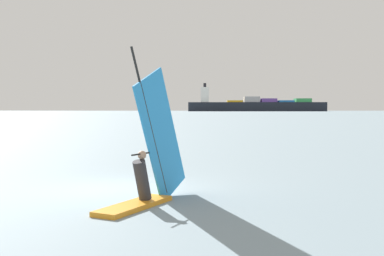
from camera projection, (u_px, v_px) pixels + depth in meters
The scene contains 4 objects.
ground_plane at pixel (119, 189), 14.06m from camera, with size 4000.00×4000.00×0.00m, color gray.
windsurfer at pixel (148, 168), 11.89m from camera, with size 1.93×3.72×4.11m.
cargo_ship at pixel (255, 105), 646.48m from camera, with size 190.51×28.51×39.35m.
distant_headland at pixel (381, 105), 1516.48m from camera, with size 717.45×236.86×35.27m, color #60665B.
Camera 1 is at (2.93, -13.85, 2.42)m, focal length 43.37 mm.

